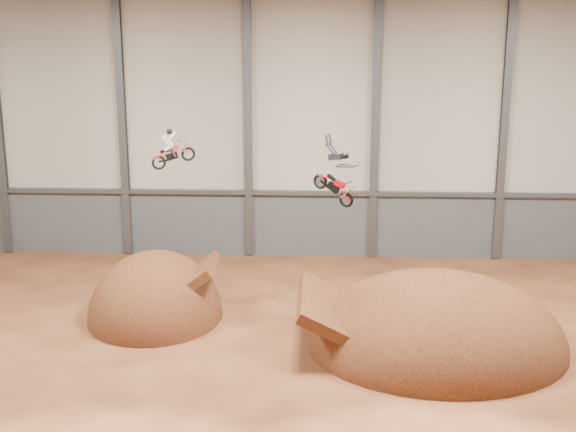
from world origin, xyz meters
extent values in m
plane|color=#512815|center=(0.00, 0.00, 0.00)|extent=(40.00, 40.00, 0.00)
cube|color=#BDB7A8|center=(0.00, 15.00, 7.00)|extent=(40.00, 0.10, 14.00)
cube|color=#4C4F53|center=(0.00, 14.90, 1.75)|extent=(39.80, 0.18, 3.50)
cube|color=#47494F|center=(0.00, 14.75, 3.55)|extent=(39.80, 0.35, 0.20)
cube|color=#47494F|center=(-10.00, 14.80, 7.00)|extent=(0.40, 0.36, 13.90)
cube|color=#47494F|center=(-3.33, 14.80, 7.00)|extent=(0.40, 0.36, 13.90)
cube|color=#47494F|center=(3.33, 14.80, 7.00)|extent=(0.40, 0.36, 13.90)
cube|color=#47494F|center=(10.00, 14.80, 7.00)|extent=(0.40, 0.36, 13.90)
ellipsoid|color=#3A1B0E|center=(-6.67, 5.76, 0.00)|extent=(5.85, 6.75, 5.85)
ellipsoid|color=#3A1B0E|center=(5.24, 3.07, 0.00)|extent=(10.35, 9.16, 5.97)
camera|label=1|loc=(0.56, -26.93, 13.43)|focal=50.00mm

